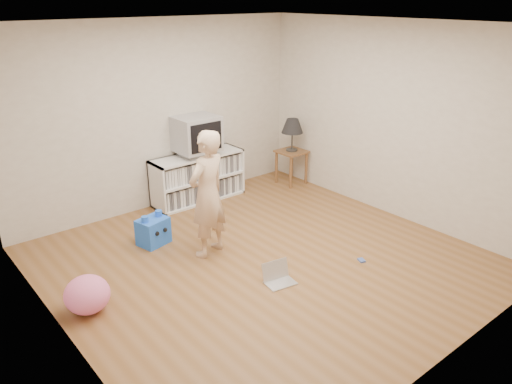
{
  "coord_description": "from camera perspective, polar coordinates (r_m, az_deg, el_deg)",
  "views": [
    {
      "loc": [
        -3.3,
        -3.86,
        2.88
      ],
      "look_at": [
        0.22,
        0.4,
        0.67
      ],
      "focal_mm": 35.0,
      "sensor_mm": 36.0,
      "label": 1
    }
  ],
  "objects": [
    {
      "name": "ground",
      "position": [
        5.84,
        0.84,
        -7.81
      ],
      "size": [
        4.5,
        4.5,
        0.0
      ],
      "primitive_type": "plane",
      "color": "brown",
      "rests_on": "ground"
    },
    {
      "name": "walls",
      "position": [
        5.32,
        0.92,
        4.47
      ],
      "size": [
        4.52,
        4.52,
        2.6
      ],
      "color": "#BCB2A5",
      "rests_on": "ground"
    },
    {
      "name": "ceiling",
      "position": [
        5.08,
        1.01,
        18.6
      ],
      "size": [
        4.5,
        4.5,
        0.01
      ],
      "primitive_type": "cube",
      "color": "white",
      "rests_on": "walls"
    },
    {
      "name": "media_unit",
      "position": [
        7.43,
        -6.71,
        1.69
      ],
      "size": [
        1.4,
        0.45,
        0.7
      ],
      "color": "white",
      "rests_on": "ground"
    },
    {
      "name": "dvd_deck",
      "position": [
        7.29,
        -6.78,
        4.5
      ],
      "size": [
        0.45,
        0.35,
        0.07
      ],
      "primitive_type": "cube",
      "color": "gray",
      "rests_on": "media_unit"
    },
    {
      "name": "crt_tv",
      "position": [
        7.21,
        -6.86,
        6.66
      ],
      "size": [
        0.6,
        0.53,
        0.5
      ],
      "color": "#9C9CA0",
      "rests_on": "dvd_deck"
    },
    {
      "name": "side_table",
      "position": [
        8.02,
        4.08,
        3.82
      ],
      "size": [
        0.42,
        0.42,
        0.55
      ],
      "color": "brown",
      "rests_on": "ground"
    },
    {
      "name": "table_lamp",
      "position": [
        7.88,
        4.18,
        7.46
      ],
      "size": [
        0.34,
        0.34,
        0.52
      ],
      "color": "#333333",
      "rests_on": "side_table"
    },
    {
      "name": "person",
      "position": [
        5.7,
        -5.57,
        -0.26
      ],
      "size": [
        0.62,
        0.49,
        1.5
      ],
      "primitive_type": "imported",
      "rotation": [
        0.0,
        0.0,
        3.41
      ],
      "color": "beige",
      "rests_on": "ground"
    },
    {
      "name": "laptop",
      "position": [
        5.42,
        2.51,
        -9.64
      ],
      "size": [
        0.35,
        0.3,
        0.22
      ],
      "rotation": [
        0.0,
        0.0,
        -0.17
      ],
      "color": "silver",
      "rests_on": "ground"
    },
    {
      "name": "playing_cards",
      "position": [
        5.94,
        11.96,
        -7.64
      ],
      "size": [
        0.09,
        0.11,
        0.02
      ],
      "primitive_type": "cube",
      "rotation": [
        0.0,
        0.0,
        -0.37
      ],
      "color": "#445FB5",
      "rests_on": "ground"
    },
    {
      "name": "plush_blue",
      "position": [
        6.25,
        -11.67,
        -4.38
      ],
      "size": [
        0.41,
        0.36,
        0.41
      ],
      "rotation": [
        0.0,
        0.0,
        0.24
      ],
      "color": "#1E63FE",
      "rests_on": "ground"
    },
    {
      "name": "plush_pink",
      "position": [
        5.16,
        -18.74,
        -11.04
      ],
      "size": [
        0.58,
        0.58,
        0.37
      ],
      "primitive_type": "ellipsoid",
      "rotation": [
        0.0,
        0.0,
        0.42
      ],
      "color": "pink",
      "rests_on": "ground"
    }
  ]
}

